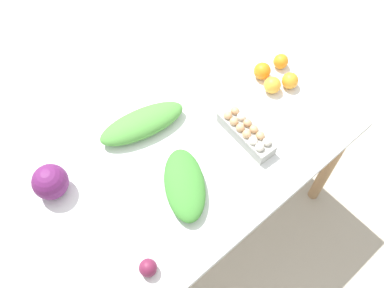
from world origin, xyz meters
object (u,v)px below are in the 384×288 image
Objects in this scene: orange_1 at (262,71)px; orange_3 at (272,85)px; cabbage_purple at (50,182)px; greens_bunch_scallion at (142,123)px; orange_2 at (281,61)px; greens_bunch_kale at (185,184)px; egg_carton at (246,132)px; orange_0 at (290,81)px; beet_root at (148,268)px.

orange_1 is 0.09m from orange_3.
orange_3 is at bearing -11.91° from cabbage_purple.
cabbage_purple is 0.36× the size of greens_bunch_scallion.
cabbage_purple is 1.81× the size of orange_3.
greens_bunch_scallion is at bearing 168.66° from orange_2.
greens_bunch_scallion reaches higher than greens_bunch_kale.
orange_2 is (0.73, -0.15, -0.01)m from greens_bunch_scallion.
cabbage_purple is 0.49× the size of egg_carton.
orange_2 is (1.18, -0.14, -0.04)m from cabbage_purple.
orange_0 is 0.96× the size of orange_1.
cabbage_purple is 1.19m from orange_2.
greens_bunch_kale is at bearing -169.12° from orange_3.
egg_carton reaches higher than greens_bunch_kale.
orange_0 is 0.14m from orange_1.
orange_1 is 1.12× the size of orange_2.
beet_root is 1.15m from orange_2.
greens_bunch_kale is at bearing -162.23° from orange_1.
orange_1 is (0.98, 0.38, 0.01)m from beet_root.
orange_1 is at bearing 17.77° from greens_bunch_kale.
cabbage_purple is at bearing 70.13° from egg_carton.
greens_bunch_kale is at bearing 27.77° from beet_root.
beet_root is 1.05m from orange_1.
orange_2 is at bearing 18.45° from beet_root.
orange_3 reaches higher than orange_0.
cabbage_purple reaches higher than orange_3.
orange_0 is 0.13m from orange_2.
greens_bunch_kale is 0.73m from orange_0.
beet_root is at bearing -166.26° from orange_0.
egg_carton is 0.37m from orange_0.
orange_2 is (0.78, 0.20, -0.00)m from greens_bunch_kale.
orange_3 reaches higher than greens_bunch_kale.
orange_0 is 1.08× the size of orange_2.
orange_3 is (0.59, -0.22, -0.00)m from greens_bunch_scallion.
egg_carton is 0.36m from orange_1.
orange_3 is (0.28, 0.11, -0.00)m from egg_carton.
orange_0 is (0.72, 0.09, -0.00)m from greens_bunch_kale.
orange_1 is (-0.06, 0.13, 0.00)m from orange_0.
beet_root is (-0.68, -0.18, -0.01)m from egg_carton.
egg_carton is 4.05× the size of orange_2.
orange_1 is 0.12m from orange_2.
orange_3 reaches higher than orange_2.
greens_bunch_scallion reaches higher than orange_1.
egg_carton is 3.68× the size of orange_3.
egg_carton is at bearing -168.62° from orange_0.
cabbage_purple is 1.77× the size of orange_1.
cabbage_purple is 1.07m from orange_1.
cabbage_purple is 0.83m from egg_carton.
egg_carton is 0.30m from orange_3.
orange_1 is at bearing 74.11° from orange_3.
greens_bunch_scallion is 5.06× the size of orange_0.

